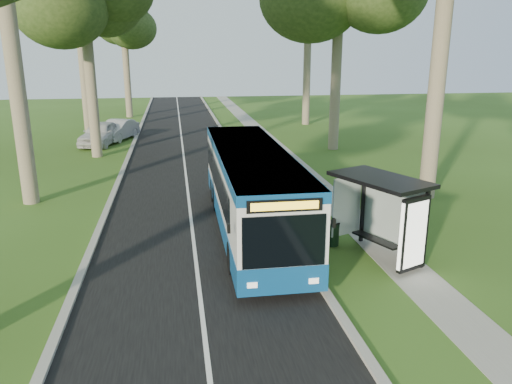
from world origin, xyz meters
TOP-DOWN VIEW (x-y plane):
  - ground at (0.00, 0.00)m, footprint 120.00×120.00m
  - road at (-3.50, 10.00)m, footprint 7.00×100.00m
  - kerb_east at (0.00, 10.00)m, footprint 0.25×100.00m
  - kerb_west at (-7.00, 10.00)m, footprint 0.25×100.00m
  - centre_line at (-3.50, 10.00)m, footprint 0.12×100.00m
  - footpath at (3.00, 10.00)m, footprint 1.50×100.00m
  - bus at (-1.29, 2.79)m, footprint 2.57×11.82m
  - bus_stop_sign at (0.89, 0.69)m, footprint 0.08×0.32m
  - bus_shelter at (2.51, -0.84)m, footprint 2.85×3.62m
  - litter_bin at (1.31, 0.92)m, footprint 0.49×0.49m
  - car_white at (-9.28, 22.19)m, footprint 3.05×5.26m
  - car_silver at (-8.29, 24.14)m, footprint 3.08×4.89m
  - tree_west_e at (-8.50, 38.00)m, footprint 5.20×5.20m
  - tree_east_d at (8.00, 30.00)m, footprint 5.20×5.20m

SIDE VIEW (x-z plane):
  - ground at x=0.00m, z-range 0.00..0.00m
  - road at x=-3.50m, z-range 0.00..0.02m
  - footpath at x=3.00m, z-range 0.00..0.02m
  - centre_line at x=-3.50m, z-range 0.02..0.02m
  - kerb_east at x=0.00m, z-range 0.00..0.12m
  - kerb_west at x=-7.00m, z-range 0.00..0.12m
  - litter_bin at x=1.31m, z-range 0.01..0.86m
  - car_silver at x=-8.29m, z-range 0.00..1.52m
  - car_white at x=-9.28m, z-range 0.00..1.68m
  - bus_stop_sign at x=0.89m, z-range 0.30..2.56m
  - bus at x=-1.29m, z-range 0.06..3.18m
  - bus_shelter at x=2.51m, z-range 0.57..3.31m
  - tree_east_d at x=8.00m, z-range 3.49..17.97m
  - tree_west_e at x=-8.50m, z-range 3.51..18.06m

